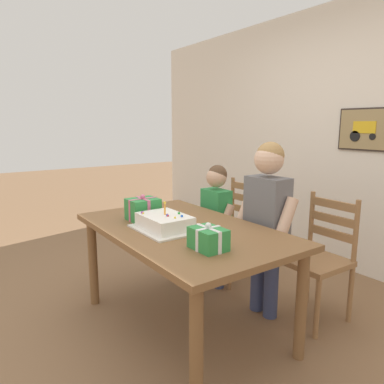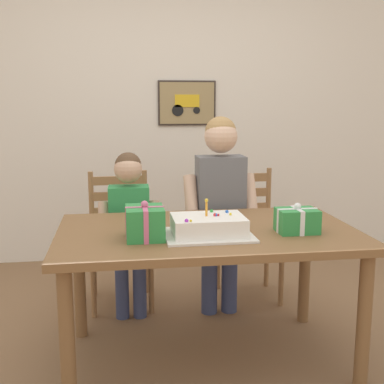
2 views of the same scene
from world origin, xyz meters
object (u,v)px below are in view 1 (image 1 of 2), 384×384
object	(u,v)px
gift_box_red_large	(208,239)
gift_box_beside_cake	(143,209)
chair_right	(318,258)
birthday_cake	(165,223)
child_older	(267,212)
child_younger	(216,214)
chair_left	(235,229)
dining_table	(183,240)

from	to	relation	value
gift_box_red_large	gift_box_beside_cake	size ratio (longest dim) A/B	0.95
chair_right	gift_box_red_large	bearing A→B (deg)	-90.61
birthday_cake	gift_box_beside_cake	world-z (taller)	birthday_cake
gift_box_red_large	chair_right	size ratio (longest dim) A/B	0.23
gift_box_beside_cake	child_older	xyz separation A→B (m)	(0.53, 0.74, -0.02)
birthday_cake	chair_right	world-z (taller)	birthday_cake
gift_box_red_large	child_younger	world-z (taller)	child_younger
birthday_cake	chair_left	distance (m)	1.16
gift_box_red_large	gift_box_beside_cake	xyz separation A→B (m)	(-0.78, -0.00, 0.02)
dining_table	gift_box_beside_cake	world-z (taller)	gift_box_beside_cake
chair_left	child_younger	size ratio (longest dim) A/B	0.84
child_older	child_younger	bearing A→B (deg)	179.95
dining_table	gift_box_red_large	bearing A→B (deg)	-15.72
chair_right	child_younger	distance (m)	0.92
birthday_cake	gift_box_red_large	bearing A→B (deg)	0.72
gift_box_red_large	child_younger	distance (m)	1.13
birthday_cake	chair_left	xyz separation A→B (m)	(-0.44, 1.02, -0.32)
gift_box_red_large	chair_right	bearing A→B (deg)	89.39
dining_table	gift_box_beside_cake	xyz separation A→B (m)	(-0.34, -0.13, 0.17)
birthday_cake	gift_box_beside_cake	distance (m)	0.32
chair_right	dining_table	bearing A→B (deg)	-117.12
child_older	child_younger	size ratio (longest dim) A/B	1.20
chair_left	gift_box_red_large	bearing A→B (deg)	-48.41
dining_table	chair_left	distance (m)	1.02
gift_box_beside_cake	child_older	world-z (taller)	child_older
gift_box_beside_cake	child_older	size ratio (longest dim) A/B	0.17
dining_table	birthday_cake	distance (m)	0.19
gift_box_red_large	child_older	xyz separation A→B (m)	(-0.25, 0.74, -0.00)
birthday_cake	child_older	xyz separation A→B (m)	(0.22, 0.75, 0.01)
gift_box_beside_cake	chair_left	size ratio (longest dim) A/B	0.24
child_older	child_younger	world-z (taller)	child_older
gift_box_red_large	gift_box_beside_cake	world-z (taller)	gift_box_beside_cake
dining_table	chair_left	bearing A→B (deg)	117.14
gift_box_beside_cake	chair_left	xyz separation A→B (m)	(-0.12, 1.02, -0.35)
gift_box_red_large	chair_left	size ratio (longest dim) A/B	0.23
gift_box_beside_cake	chair_right	xyz separation A→B (m)	(0.79, 1.02, -0.35)
chair_left	child_younger	xyz separation A→B (m)	(0.06, -0.28, 0.20)
gift_box_beside_cake	chair_right	bearing A→B (deg)	52.10
dining_table	chair_right	distance (m)	1.02
dining_table	gift_box_red_large	world-z (taller)	gift_box_red_large
dining_table	birthday_cake	world-z (taller)	birthday_cake
gift_box_red_large	chair_right	world-z (taller)	chair_right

